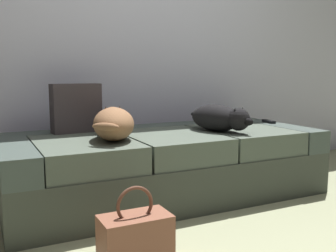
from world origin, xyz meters
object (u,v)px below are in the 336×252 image
Objects in this scene: tv_remote at (269,121)px; dog_tan at (113,123)px; dog_dark at (220,118)px; handbag at (135,240)px; throw_pillow at (76,108)px; couch at (165,164)px.

dog_tan is at bearing -162.70° from tv_remote.
dog_dark reaches higher than tv_remote.
handbag is at bearing -142.02° from dog_dark.
tv_remote is 1.58m from throw_pillow.
dog_tan is (-0.41, -0.11, 0.34)m from couch.
throw_pillow is (-0.93, 0.41, 0.07)m from dog_dark.
couch is at bearing 159.78° from dog_dark.
throw_pillow reaches higher than couch.
dog_dark reaches higher than couch.
tv_remote is (0.63, 0.22, -0.09)m from dog_dark.
handbag is (-1.57, -0.95, -0.35)m from tv_remote.
dog_tan is 1.72× the size of throw_pillow.
couch is at bearing -26.33° from throw_pillow.
dog_dark is 1.44× the size of handbag.
dog_dark is 1.27m from handbag.
tv_remote reaches higher than handbag.
dog_dark is at bearing -1.70° from dog_tan.
throw_pillow is (-0.56, 0.28, 0.40)m from couch.
tv_remote is at bearing 7.73° from dog_tan.
tv_remote is (1.00, 0.08, 0.24)m from couch.
throw_pillow reaches higher than tv_remote.
couch is at bearing -165.91° from tv_remote.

